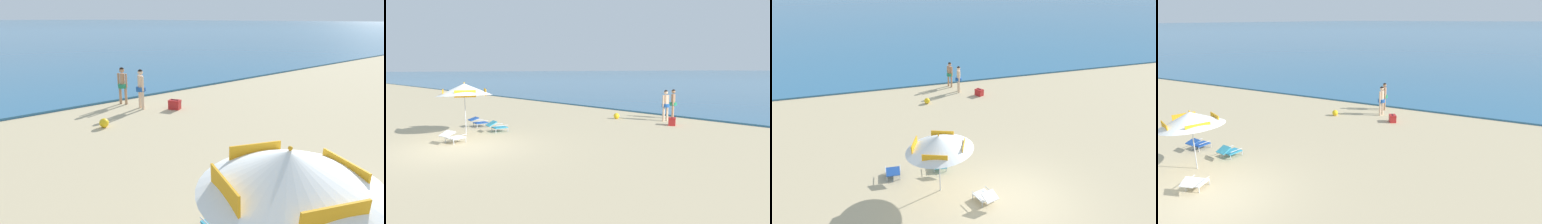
% 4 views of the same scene
% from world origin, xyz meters
% --- Properties ---
extents(ground_plane, '(800.00, 800.00, 0.00)m').
position_xyz_m(ground_plane, '(0.00, 0.00, 0.00)').
color(ground_plane, tan).
extents(beach_umbrella_striped_main, '(2.87, 2.85, 2.33)m').
position_xyz_m(beach_umbrella_striped_main, '(-2.39, 1.27, 1.96)').
color(beach_umbrella_striped_main, silver).
rests_on(beach_umbrella_striped_main, ground).
extents(lounge_chair_under_umbrella, '(0.75, 0.99, 0.51)m').
position_xyz_m(lounge_chair_under_umbrella, '(-1.06, 0.13, 0.28)').
color(lounge_chair_under_umbrella, white).
rests_on(lounge_chair_under_umbrella, ground).
extents(lounge_chair_beside_umbrella, '(0.63, 0.91, 0.50)m').
position_xyz_m(lounge_chair_beside_umbrella, '(-3.92, 2.61, 0.28)').
color(lounge_chair_beside_umbrella, '#1E4799').
rests_on(lounge_chair_beside_umbrella, ground).
extents(lounge_chair_facing_sea, '(0.65, 0.95, 0.52)m').
position_xyz_m(lounge_chair_facing_sea, '(-2.07, 2.60, 0.27)').
color(lounge_chair_facing_sea, teal).
rests_on(lounge_chair_facing_sea, ground).
extents(person_standing_near_shore, '(0.42, 0.51, 1.71)m').
position_xyz_m(person_standing_near_shore, '(1.27, 11.07, 0.99)').
color(person_standing_near_shore, beige).
rests_on(person_standing_near_shore, ground).
extents(person_standing_beside, '(0.41, 0.45, 1.69)m').
position_xyz_m(person_standing_beside, '(1.01, 12.24, 0.98)').
color(person_standing_beside, tan).
rests_on(person_standing_beside, ground).
extents(cooler_box, '(0.55, 0.60, 0.43)m').
position_xyz_m(cooler_box, '(2.32, 10.07, 0.20)').
color(cooler_box, red).
rests_on(cooler_box, ground).
extents(beach_ball, '(0.34, 0.34, 0.34)m').
position_xyz_m(beach_ball, '(-1.09, 9.73, 0.17)').
color(beach_ball, yellow).
rests_on(beach_ball, ground).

